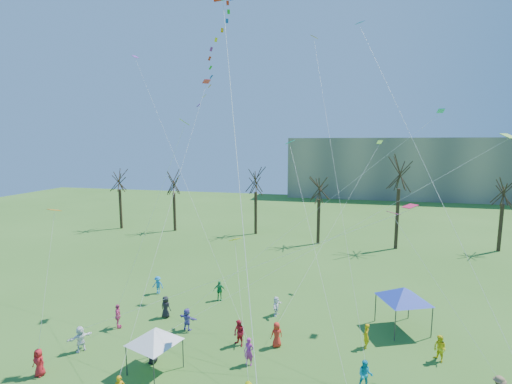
% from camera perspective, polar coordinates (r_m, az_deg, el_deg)
% --- Properties ---
extents(distant_building, '(60.00, 14.00, 15.00)m').
position_cam_1_polar(distant_building, '(98.05, 23.37, 3.54)').
color(distant_building, gray).
rests_on(distant_building, ground).
extents(bare_tree_row, '(68.85, 9.66, 12.38)m').
position_cam_1_polar(bare_tree_row, '(50.27, 10.79, 0.51)').
color(bare_tree_row, black).
rests_on(bare_tree_row, ground).
extents(big_box_kite, '(3.47, 6.81, 23.98)m').
position_cam_1_polar(big_box_kite, '(22.14, -6.08, 20.80)').
color(big_box_kite, red).
rests_on(big_box_kite, ground).
extents(canopy_tent_white, '(3.40, 3.40, 2.69)m').
position_cam_1_polar(canopy_tent_white, '(23.77, -15.96, -21.27)').
color(canopy_tent_white, '#3F3F44').
rests_on(canopy_tent_white, ground).
extents(canopy_tent_blue, '(4.02, 4.02, 3.25)m').
position_cam_1_polar(canopy_tent_blue, '(29.27, 22.55, -14.80)').
color(canopy_tent_blue, '#3F3F44').
rests_on(canopy_tent_blue, ground).
extents(festival_crowd, '(26.58, 14.77, 1.83)m').
position_cam_1_polar(festival_crowd, '(25.27, -2.50, -22.79)').
color(festival_crowd, red).
rests_on(festival_crowd, ground).
extents(small_kites_aloft, '(31.58, 19.91, 32.15)m').
position_cam_1_polar(small_kites_aloft, '(26.29, 5.55, 7.77)').
color(small_kites_aloft, orange).
rests_on(small_kites_aloft, ground).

